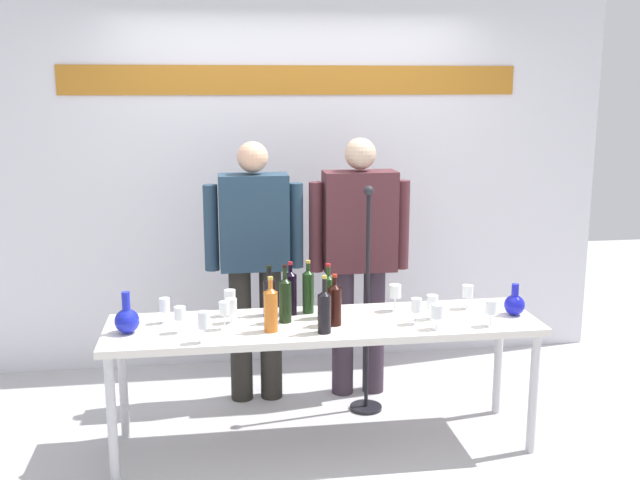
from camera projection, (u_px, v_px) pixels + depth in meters
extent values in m
plane|color=#B2B0B3|center=(324.00, 444.00, 4.25)|extent=(10.00, 10.00, 0.00)
cube|color=silver|center=(294.00, 156.00, 5.33)|extent=(4.54, 0.10, 3.00)
cube|color=#B97121|center=(294.00, 80.00, 5.16)|extent=(3.18, 0.01, 0.20)
cube|color=silver|center=(324.00, 325.00, 4.10)|extent=(2.37, 0.61, 0.04)
cylinder|color=silver|center=(112.00, 420.00, 3.77)|extent=(0.05, 0.05, 0.69)
cylinder|color=silver|center=(533.00, 394.00, 4.09)|extent=(0.05, 0.05, 0.69)
cylinder|color=silver|center=(123.00, 381.00, 4.26)|extent=(0.05, 0.05, 0.69)
cylinder|color=silver|center=(498.00, 360.00, 4.58)|extent=(0.05, 0.05, 0.69)
sphere|color=#1923B9|center=(127.00, 321.00, 3.90)|extent=(0.13, 0.13, 0.13)
cylinder|color=#1923B9|center=(126.00, 301.00, 3.88)|extent=(0.04, 0.04, 0.10)
sphere|color=#181BBE|center=(514.00, 305.00, 4.21)|extent=(0.12, 0.12, 0.12)
cylinder|color=#181BBE|center=(515.00, 290.00, 4.19)|extent=(0.04, 0.04, 0.07)
cylinder|color=black|center=(241.00, 335.00, 4.78)|extent=(0.14, 0.14, 0.87)
cylinder|color=black|center=(271.00, 333.00, 4.80)|extent=(0.14, 0.14, 0.87)
cube|color=#243C51|center=(254.00, 222.00, 4.64)|extent=(0.43, 0.22, 0.60)
cylinder|color=#243C51|center=(211.00, 228.00, 4.61)|extent=(0.09, 0.09, 0.54)
cylinder|color=#243C51|center=(296.00, 226.00, 4.68)|extent=(0.09, 0.09, 0.54)
sphere|color=#E1AA87|center=(253.00, 157.00, 4.56)|extent=(0.19, 0.19, 0.19)
cylinder|color=#352734|center=(343.00, 332.00, 4.87)|extent=(0.14, 0.14, 0.84)
cylinder|color=#352734|center=(374.00, 331.00, 4.90)|extent=(0.14, 0.14, 0.84)
cube|color=#4F272D|center=(360.00, 221.00, 4.74)|extent=(0.46, 0.22, 0.64)
cylinder|color=#4F272D|center=(316.00, 227.00, 4.70)|extent=(0.09, 0.09, 0.57)
cylinder|color=#4F272D|center=(402.00, 225.00, 4.78)|extent=(0.09, 0.09, 0.57)
sphere|color=#CEAF92|center=(360.00, 154.00, 4.65)|extent=(0.20, 0.20, 0.20)
cylinder|color=black|center=(269.00, 298.00, 4.20)|extent=(0.07, 0.07, 0.20)
cone|color=black|center=(269.00, 278.00, 4.18)|extent=(0.07, 0.07, 0.03)
cylinder|color=black|center=(269.00, 274.00, 4.17)|extent=(0.03, 0.03, 0.07)
cylinder|color=black|center=(269.00, 267.00, 4.16)|extent=(0.03, 0.03, 0.02)
cylinder|color=black|center=(324.00, 314.00, 3.90)|extent=(0.07, 0.07, 0.20)
cone|color=black|center=(324.00, 293.00, 3.88)|extent=(0.07, 0.07, 0.03)
cylinder|color=black|center=(324.00, 287.00, 3.87)|extent=(0.02, 0.02, 0.09)
cylinder|color=gold|center=(324.00, 277.00, 3.86)|extent=(0.03, 0.03, 0.02)
cylinder|color=black|center=(291.00, 295.00, 4.22)|extent=(0.07, 0.07, 0.23)
cone|color=black|center=(290.00, 273.00, 4.19)|extent=(0.07, 0.07, 0.03)
cylinder|color=black|center=(290.00, 270.00, 4.19)|extent=(0.02, 0.02, 0.06)
cylinder|color=red|center=(290.00, 263.00, 4.18)|extent=(0.03, 0.03, 0.02)
cylinder|color=black|center=(335.00, 307.00, 4.03)|extent=(0.07, 0.07, 0.21)
cone|color=black|center=(335.00, 286.00, 4.00)|extent=(0.07, 0.07, 0.03)
cylinder|color=black|center=(335.00, 283.00, 4.00)|extent=(0.02, 0.02, 0.06)
cylinder|color=#B42816|center=(335.00, 276.00, 3.99)|extent=(0.03, 0.03, 0.02)
cylinder|color=black|center=(285.00, 302.00, 4.07)|extent=(0.07, 0.07, 0.23)
cone|color=black|center=(285.00, 280.00, 4.05)|extent=(0.07, 0.07, 0.03)
cylinder|color=black|center=(285.00, 275.00, 4.04)|extent=(0.02, 0.02, 0.08)
cylinder|color=black|center=(285.00, 266.00, 4.03)|extent=(0.03, 0.03, 0.02)
cylinder|color=#1D3916|center=(328.00, 298.00, 4.15)|extent=(0.07, 0.07, 0.22)
cone|color=#1D3916|center=(328.00, 277.00, 4.13)|extent=(0.07, 0.07, 0.03)
cylinder|color=#1D3916|center=(328.00, 273.00, 4.12)|extent=(0.03, 0.03, 0.07)
cylinder|color=#AB1E20|center=(328.00, 265.00, 4.12)|extent=(0.03, 0.03, 0.02)
cylinder|color=#CB6720|center=(271.00, 312.00, 3.92)|extent=(0.07, 0.07, 0.21)
cone|color=#CB6720|center=(271.00, 290.00, 3.90)|extent=(0.07, 0.07, 0.03)
cylinder|color=#CB6720|center=(270.00, 286.00, 3.89)|extent=(0.02, 0.02, 0.07)
cylinder|color=gold|center=(270.00, 278.00, 3.88)|extent=(0.03, 0.03, 0.02)
cylinder|color=#1B3815|center=(308.00, 293.00, 4.24)|extent=(0.07, 0.07, 0.23)
cone|color=#1B3815|center=(308.00, 272.00, 4.22)|extent=(0.07, 0.07, 0.03)
cylinder|color=#1B3815|center=(308.00, 268.00, 4.21)|extent=(0.02, 0.02, 0.06)
cylinder|color=gold|center=(308.00, 262.00, 4.20)|extent=(0.03, 0.03, 0.02)
cylinder|color=white|center=(204.00, 342.00, 3.77)|extent=(0.06, 0.06, 0.00)
cylinder|color=white|center=(204.00, 335.00, 3.77)|extent=(0.01, 0.01, 0.07)
cylinder|color=white|center=(204.00, 320.00, 3.75)|extent=(0.06, 0.06, 0.09)
cylinder|color=white|center=(181.00, 332.00, 3.92)|extent=(0.06, 0.06, 0.00)
cylinder|color=white|center=(180.00, 326.00, 3.91)|extent=(0.01, 0.01, 0.07)
cylinder|color=white|center=(180.00, 313.00, 3.90)|extent=(0.06, 0.06, 0.07)
cylinder|color=white|center=(230.00, 315.00, 4.21)|extent=(0.06, 0.06, 0.00)
cylinder|color=white|center=(230.00, 310.00, 4.20)|extent=(0.01, 0.01, 0.06)
cylinder|color=white|center=(230.00, 297.00, 4.19)|extent=(0.07, 0.07, 0.09)
cylinder|color=white|center=(225.00, 329.00, 3.98)|extent=(0.06, 0.06, 0.00)
cylinder|color=white|center=(225.00, 322.00, 3.97)|extent=(0.01, 0.01, 0.08)
cylinder|color=white|center=(224.00, 308.00, 3.95)|extent=(0.06, 0.06, 0.07)
cylinder|color=white|center=(165.00, 323.00, 4.08)|extent=(0.06, 0.06, 0.00)
cylinder|color=white|center=(165.00, 317.00, 4.07)|extent=(0.01, 0.01, 0.06)
cylinder|color=white|center=(165.00, 305.00, 4.06)|extent=(0.06, 0.06, 0.08)
cylinder|color=white|center=(232.00, 322.00, 4.08)|extent=(0.06, 0.06, 0.00)
cylinder|color=white|center=(232.00, 317.00, 4.08)|extent=(0.01, 0.01, 0.06)
cylinder|color=white|center=(231.00, 305.00, 4.06)|extent=(0.06, 0.06, 0.07)
cylinder|color=white|center=(395.00, 310.00, 4.30)|extent=(0.06, 0.06, 0.00)
cylinder|color=white|center=(395.00, 304.00, 4.29)|extent=(0.01, 0.01, 0.08)
cylinder|color=white|center=(395.00, 291.00, 4.27)|extent=(0.07, 0.07, 0.07)
cylinder|color=white|center=(490.00, 326.00, 4.03)|extent=(0.06, 0.06, 0.00)
cylinder|color=white|center=(491.00, 319.00, 4.02)|extent=(0.01, 0.01, 0.07)
cylinder|color=white|center=(491.00, 307.00, 4.01)|extent=(0.06, 0.06, 0.07)
cylinder|color=white|center=(432.00, 319.00, 4.15)|extent=(0.06, 0.06, 0.00)
cylinder|color=white|center=(432.00, 313.00, 4.14)|extent=(0.01, 0.01, 0.06)
cylinder|color=white|center=(432.00, 302.00, 4.13)|extent=(0.06, 0.06, 0.07)
cylinder|color=white|center=(467.00, 308.00, 4.34)|extent=(0.06, 0.06, 0.00)
cylinder|color=white|center=(467.00, 302.00, 4.33)|extent=(0.01, 0.01, 0.07)
cylinder|color=white|center=(468.00, 291.00, 4.32)|extent=(0.07, 0.07, 0.07)
cylinder|color=white|center=(416.00, 324.00, 4.06)|extent=(0.05, 0.05, 0.00)
cylinder|color=white|center=(416.00, 318.00, 4.06)|extent=(0.01, 0.01, 0.07)
cylinder|color=white|center=(416.00, 305.00, 4.04)|extent=(0.06, 0.06, 0.08)
cylinder|color=white|center=(437.00, 329.00, 3.98)|extent=(0.06, 0.06, 0.00)
cylinder|color=white|center=(437.00, 323.00, 3.97)|extent=(0.01, 0.01, 0.06)
cylinder|color=white|center=(437.00, 311.00, 3.96)|extent=(0.07, 0.07, 0.07)
cylinder|color=black|center=(366.00, 407.00, 4.70)|extent=(0.20, 0.20, 0.02)
cylinder|color=black|center=(367.00, 306.00, 4.57)|extent=(0.02, 0.02, 1.36)
sphere|color=#232328|center=(369.00, 191.00, 4.42)|extent=(0.06, 0.06, 0.06)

